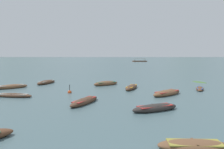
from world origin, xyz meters
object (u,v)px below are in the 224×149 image
(rowboat_2, at_px, (131,87))
(rowboat_11, at_px, (13,95))
(rowboat_4, at_px, (46,82))
(ferry_0, at_px, (140,61))
(rowboat_7, at_px, (194,146))
(rowboat_0, at_px, (200,89))
(rowboat_3, at_px, (106,84))
(mooring_buoy, at_px, (70,92))
(rowboat_8, at_px, (12,87))
(rowboat_12, at_px, (167,93))
(rowboat_1, at_px, (84,101))
(rowboat_5, at_px, (155,108))

(rowboat_2, xyz_separation_m, rowboat_11, (-12.12, -3.90, -0.04))
(rowboat_4, relative_size, rowboat_11, 1.04)
(ferry_0, bearing_deg, rowboat_7, -101.37)
(rowboat_0, distance_m, rowboat_3, 11.66)
(mooring_buoy, bearing_deg, rowboat_3, 53.34)
(rowboat_8, xyz_separation_m, rowboat_12, (17.38, -5.50, 0.01))
(rowboat_1, xyz_separation_m, ferry_0, (32.07, 125.72, 0.27))
(rowboat_1, height_order, rowboat_7, rowboat_1)
(rowboat_4, bearing_deg, rowboat_1, -63.60)
(rowboat_2, relative_size, rowboat_8, 1.14)
(rowboat_12, bearing_deg, ferry_0, 78.94)
(rowboat_2, relative_size, ferry_0, 0.40)
(ferry_0, bearing_deg, rowboat_11, -107.66)
(rowboat_3, distance_m, rowboat_11, 11.64)
(rowboat_11, bearing_deg, rowboat_1, -24.50)
(rowboat_0, distance_m, rowboat_7, 16.32)
(rowboat_3, distance_m, rowboat_4, 8.66)
(rowboat_5, distance_m, rowboat_8, 18.21)
(rowboat_2, distance_m, rowboat_3, 4.35)
(rowboat_4, xyz_separation_m, ferry_0, (38.22, 113.33, 0.26))
(rowboat_5, height_order, ferry_0, ferry_0)
(rowboat_2, distance_m, mooring_buoy, 7.38)
(rowboat_0, xyz_separation_m, rowboat_5, (-7.80, -8.28, 0.05))
(rowboat_7, relative_size, rowboat_12, 0.78)
(rowboat_1, relative_size, rowboat_8, 1.05)
(rowboat_11, height_order, ferry_0, ferry_0)
(rowboat_4, relative_size, mooring_buoy, 3.96)
(rowboat_3, bearing_deg, rowboat_4, 165.95)
(rowboat_5, distance_m, ferry_0, 131.04)
(rowboat_1, bearing_deg, rowboat_0, 23.85)
(rowboat_1, distance_m, rowboat_3, 10.54)
(rowboat_2, xyz_separation_m, rowboat_3, (-2.92, 3.23, 0.04))
(rowboat_3, height_order, rowboat_8, rowboat_3)
(rowboat_0, distance_m, rowboat_2, 7.93)
(ferry_0, relative_size, mooring_buoy, 10.14)
(rowboat_1, height_order, rowboat_4, rowboat_4)
(rowboat_3, relative_size, rowboat_4, 0.94)
(rowboat_7, bearing_deg, rowboat_3, 98.55)
(rowboat_3, xyz_separation_m, rowboat_7, (2.83, -18.82, -0.07))
(rowboat_0, height_order, rowboat_7, rowboat_7)
(rowboat_2, xyz_separation_m, rowboat_8, (-14.48, 1.42, 0.01))
(rowboat_0, height_order, rowboat_8, rowboat_8)
(rowboat_4, bearing_deg, rowboat_5, -52.77)
(rowboat_5, bearing_deg, rowboat_12, 62.49)
(rowboat_12, bearing_deg, rowboat_4, 146.53)
(rowboat_1, bearing_deg, rowboat_3, 77.66)
(rowboat_4, bearing_deg, mooring_buoy, -60.54)
(rowboat_2, xyz_separation_m, rowboat_12, (2.90, -4.08, 0.02))
(rowboat_7, xyz_separation_m, rowboat_12, (2.99, 11.52, 0.05))
(rowboat_0, relative_size, rowboat_4, 0.79)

